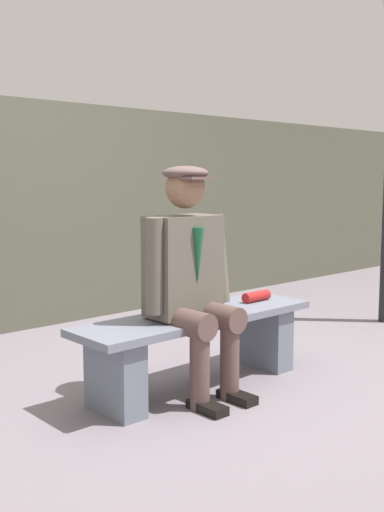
{
  "coord_description": "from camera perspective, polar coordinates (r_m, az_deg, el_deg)",
  "views": [
    {
      "loc": [
        2.42,
        2.6,
        1.25
      ],
      "look_at": [
        0.05,
        0.0,
        0.8
      ],
      "focal_mm": 42.79,
      "sensor_mm": 36.0,
      "label": 1
    }
  ],
  "objects": [
    {
      "name": "stadium_wall",
      "position": [
        5.3,
        -15.18,
        3.72
      ],
      "size": [
        12.0,
        0.24,
        1.89
      ],
      "primitive_type": "cube",
      "color": "#4F5142",
      "rests_on": "ground"
    },
    {
      "name": "ground_plane",
      "position": [
        3.77,
        0.53,
        -12.13
      ],
      "size": [
        30.0,
        30.0,
        0.0
      ],
      "primitive_type": "plane",
      "color": "slate"
    },
    {
      "name": "seated_man",
      "position": [
        3.47,
        -0.2,
        -1.41
      ],
      "size": [
        0.59,
        0.57,
        1.32
      ],
      "color": "#5C564B",
      "rests_on": "ground"
    },
    {
      "name": "bench",
      "position": [
        3.68,
        0.53,
        -7.82
      ],
      "size": [
        1.59,
        0.44,
        0.45
      ],
      "color": "slate",
      "rests_on": "ground"
    },
    {
      "name": "rolled_magazine",
      "position": [
        4.02,
        6.04,
        -3.76
      ],
      "size": [
        0.22,
        0.07,
        0.07
      ],
      "primitive_type": "cylinder",
      "rotation": [
        0.0,
        1.57,
        0.02
      ],
      "color": "#B21E1E",
      "rests_on": "bench"
    }
  ]
}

